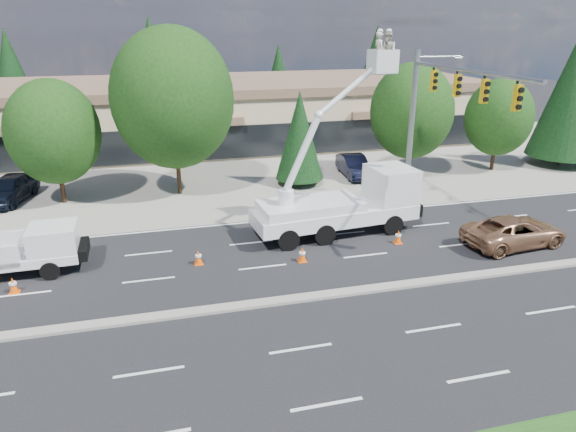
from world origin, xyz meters
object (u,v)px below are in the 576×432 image
object	(u,v)px
utility_pickup	(23,255)
minivan	(515,231)
bucket_truck	(349,193)
signal_mast	(433,110)

from	to	relation	value
utility_pickup	minivan	bearing A→B (deg)	-8.42
utility_pickup	minivan	size ratio (longest dim) A/B	1.05
utility_pickup	bucket_truck	xyz separation A→B (m)	(15.47, 1.04, 1.27)
bucket_truck	utility_pickup	bearing A→B (deg)	178.28
bucket_truck	signal_mast	bearing A→B (deg)	3.58
signal_mast	utility_pickup	xyz separation A→B (m)	(-20.26, -1.81, -5.20)
minivan	bucket_truck	bearing A→B (deg)	57.33
minivan	utility_pickup	bearing A→B (deg)	77.52
utility_pickup	minivan	distance (m)	22.97
signal_mast	utility_pickup	distance (m)	20.99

